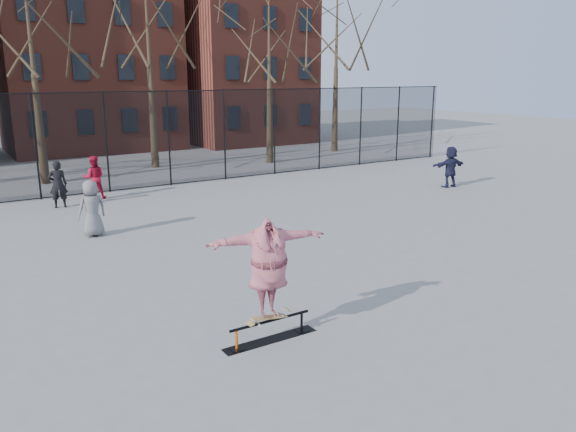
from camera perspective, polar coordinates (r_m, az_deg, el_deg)
ground at (r=12.94m, az=4.18°, el=-6.84°), size 100.00×100.00×0.00m
skate_rail at (r=10.27m, az=-1.82°, el=-11.70°), size 1.83×0.28×0.40m
skateboard at (r=10.14m, az=-1.95°, el=-10.27°), size 0.74×0.18×0.09m
skater at (r=9.78m, az=-1.99°, el=-5.30°), size 2.25×0.97×1.78m
bystander_grey at (r=17.34m, az=-19.30°, el=0.73°), size 0.89×0.65×1.67m
bystander_black at (r=21.53m, az=-22.33°, el=3.00°), size 0.68×0.50×1.69m
bystander_red at (r=22.57m, az=-19.11°, el=3.72°), size 0.92×0.79×1.65m
bystander_navy at (r=24.57m, az=16.17°, el=4.82°), size 1.64×0.69×1.72m
fence at (r=23.93m, az=-14.76°, el=7.57°), size 34.03×0.07×4.00m
tree_row at (r=27.84m, az=-18.78°, el=19.12°), size 33.66×7.46×10.67m
rowhouses at (r=36.57m, az=-20.60°, el=15.61°), size 29.00×7.00×13.00m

